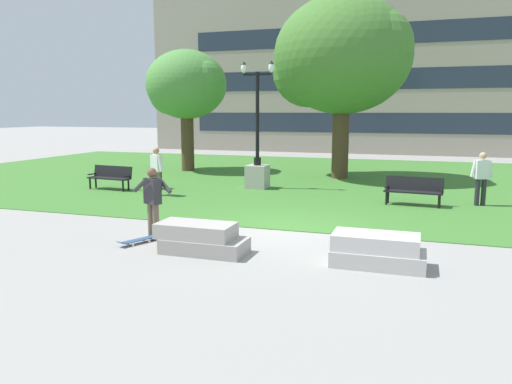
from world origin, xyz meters
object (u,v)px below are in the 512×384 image
Objects in this scene: park_bench_far_left at (414,189)px; lamp_post_center at (257,163)px; concrete_block_center at (201,239)px; park_bench_near_right at (111,176)px; concrete_block_left at (377,251)px; trash_bin at (156,176)px; person_bystander_near_lawn at (482,176)px; person_skateboarder at (153,199)px; person_bystander_far_lawn at (157,169)px; skateboard at (138,240)px.

lamp_post_center is at bearing 162.48° from park_bench_far_left.
concrete_block_center is 0.40× the size of lamp_post_center.
concrete_block_center is at bearing -44.58° from park_bench_near_right.
trash_bin reaches higher than concrete_block_left.
lamp_post_center is at bearing 170.98° from person_bystander_near_lawn.
person_bystander_far_lawn reaches higher than person_skateboarder.
concrete_block_left is 6.90m from park_bench_far_left.
person_bystander_near_lawn is (7.92, -1.26, -0.03)m from lamp_post_center.
park_bench_far_left is 8.81m from person_bystander_far_lawn.
concrete_block_center is 1.13× the size of person_bystander_far_lawn.
lamp_post_center is at bearing 44.48° from person_bystander_far_lawn.
skateboard is 8.18m from trash_bin.
skateboard is (-5.35, -0.01, -0.22)m from concrete_block_left.
trash_bin is at bearing 116.81° from skateboard.
lamp_post_center is (-5.89, 1.86, 0.47)m from park_bench_far_left.
park_bench_near_right is 1.92× the size of trash_bin.
lamp_post_center reaches higher than park_bench_near_right.
park_bench_far_left is 2.16m from person_bystander_near_lawn.
lamp_post_center reaches higher than trash_bin.
person_skateboarder reaches higher than park_bench_far_left.
lamp_post_center is 2.85× the size of person_bystander_far_lawn.
concrete_block_center is 1.13× the size of person_bystander_near_lawn.
concrete_block_left is 12.52m from park_bench_near_right.
concrete_block_left is 7.93m from person_bystander_near_lawn.
concrete_block_left is 0.98× the size of park_bench_far_left.
person_bystander_far_lawn reaches higher than park_bench_near_right.
skateboard is 0.55× the size of park_bench_near_right.
concrete_block_left is at bearing 3.49° from concrete_block_center.
trash_bin reaches higher than skateboard.
person_bystander_near_lawn is (7.78, 7.03, 0.01)m from person_skateboarder.
person_bystander_near_lawn is 10.89m from person_bystander_far_lawn.
concrete_block_center is at bearing -7.26° from skateboard.
park_bench_near_right is 1.72m from trash_bin.
person_bystander_near_lawn is (2.58, 7.47, 0.68)m from concrete_block_left.
trash_bin is at bearing 121.48° from person_bystander_far_lawn.
concrete_block_left is at bearing -58.54° from lamp_post_center.
concrete_block_center is at bearing -79.44° from lamp_post_center.
concrete_block_center is 1.07× the size of concrete_block_left.
person_bystander_near_lawn reaches higher than skateboard.
trash_bin is at bearing -179.05° from person_bystander_near_lawn.
person_bystander_far_lawn is (-8.75, -0.95, 0.45)m from park_bench_far_left.
person_skateboarder is at bearing 156.41° from concrete_block_center.
lamp_post_center is at bearing 91.00° from person_skateboarder.
person_skateboarder is 1.00× the size of person_bystander_far_lawn.
person_bystander_far_lawn is (-8.20, 5.92, 0.68)m from concrete_block_left.
person_bystander_far_lawn is at bearing -16.09° from park_bench_near_right.
person_bystander_near_lawn is at bearing 0.95° from trash_bin.
person_bystander_near_lawn is at bearing 8.17° from person_bystander_far_lawn.
person_bystander_far_lawn is (-4.53, 6.15, 0.68)m from concrete_block_center.
park_bench_near_right is (-5.42, 6.18, -0.44)m from person_skateboarder.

